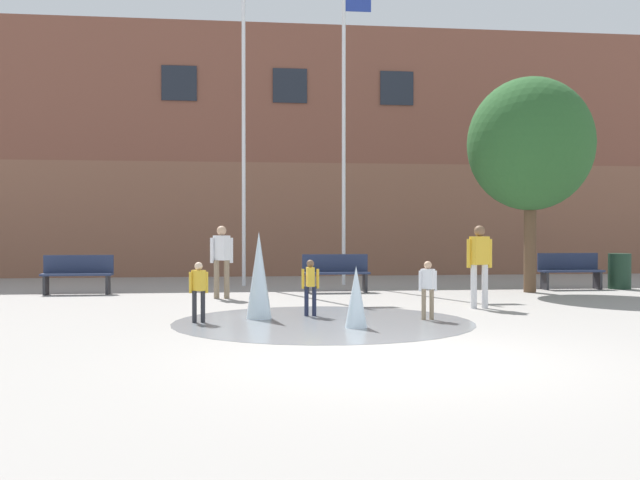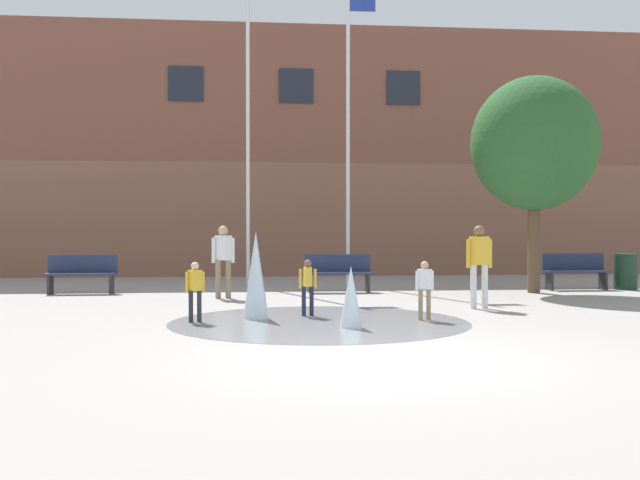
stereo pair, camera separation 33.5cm
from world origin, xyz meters
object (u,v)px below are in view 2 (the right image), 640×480
(park_bench_far_left, at_px, (82,273))
(flagpole_right, at_px, (349,123))
(adult_in_red, at_px, (479,260))
(street_tree_near_building, at_px, (534,144))
(park_bench_under_right_flagpole, at_px, (338,272))
(flagpole_left, at_px, (249,115))
(child_with_pink_shirt, at_px, (195,287))
(park_bench_far_right, at_px, (575,271))
(trash_can, at_px, (626,272))
(adult_near_bench, at_px, (223,256))
(child_running, at_px, (308,283))
(child_in_fountain, at_px, (425,286))

(park_bench_far_left, relative_size, flagpole_right, 0.19)
(adult_in_red, bearing_deg, street_tree_near_building, -146.26)
(park_bench_under_right_flagpole, height_order, street_tree_near_building, street_tree_near_building)
(park_bench_far_left, distance_m, flagpole_left, 6.07)
(park_bench_far_left, relative_size, child_with_pink_shirt, 1.62)
(child_with_pink_shirt, xyz_separation_m, street_tree_near_building, (7.68, 4.94, 2.97))
(park_bench_far_right, xyz_separation_m, trash_can, (1.29, -0.05, -0.03))
(flagpole_left, bearing_deg, park_bench_far_right, -14.84)
(trash_can, relative_size, street_tree_near_building, 0.17)
(park_bench_far_left, relative_size, adult_near_bench, 1.01)
(park_bench_far_right, bearing_deg, child_with_pink_shirt, -147.87)
(flagpole_right, height_order, trash_can, flagpole_right)
(park_bench_far_right, xyz_separation_m, child_running, (-7.15, -5.00, 0.10))
(child_running, relative_size, trash_can, 1.10)
(adult_near_bench, xyz_separation_m, child_in_fountain, (3.46, -4.30, -0.35))
(flagpole_left, bearing_deg, street_tree_near_building, -23.18)
(flagpole_right, relative_size, street_tree_near_building, 1.60)
(child_with_pink_shirt, xyz_separation_m, flagpole_left, (0.92, 7.83, 4.00))
(park_bench_far_right, height_order, flagpole_right, flagpole_right)
(street_tree_near_building, bearing_deg, child_with_pink_shirt, -147.24)
(park_bench_under_right_flagpole, xyz_separation_m, child_in_fountain, (0.74, -5.63, 0.10))
(park_bench_far_left, bearing_deg, park_bench_under_right_flagpole, -1.69)
(trash_can, bearing_deg, park_bench_far_left, 179.63)
(child_with_pink_shirt, xyz_separation_m, child_running, (1.90, 0.68, 0.00))
(adult_in_red, distance_m, child_with_pink_shirt, 5.50)
(park_bench_far_right, height_order, adult_in_red, adult_in_red)
(park_bench_far_right, xyz_separation_m, child_with_pink_shirt, (-9.05, -5.68, 0.10))
(park_bench_under_right_flagpole, height_order, flagpole_right, flagpole_right)
(park_bench_far_left, bearing_deg, child_running, -45.67)
(park_bench_under_right_flagpole, bearing_deg, child_running, -103.31)
(park_bench_far_right, height_order, adult_near_bench, adult_near_bench)
(park_bench_far_right, bearing_deg, street_tree_near_building, -151.60)
(adult_in_red, relative_size, flagpole_left, 0.18)
(child_in_fountain, xyz_separation_m, child_running, (-1.89, 0.78, 0.00))
(park_bench_far_left, xyz_separation_m, adult_near_bench, (3.35, -1.52, 0.45))
(child_running, bearing_deg, child_with_pink_shirt, -72.81)
(park_bench_far_left, height_order, child_with_pink_shirt, child_with_pink_shirt)
(child_in_fountain, bearing_deg, child_running, 19.14)
(park_bench_far_left, xyz_separation_m, flagpole_right, (6.64, 2.12, 3.91))
(adult_near_bench, distance_m, flagpole_right, 6.00)
(park_bench_far_left, bearing_deg, flagpole_left, 28.37)
(adult_in_red, xyz_separation_m, trash_can, (5.08, 4.05, -0.48))
(park_bench_far_right, distance_m, child_with_pink_shirt, 10.68)
(park_bench_under_right_flagpole, bearing_deg, adult_in_red, -60.78)
(street_tree_near_building, bearing_deg, adult_near_bench, -174.22)
(adult_near_bench, height_order, child_running, adult_near_bench)
(adult_in_red, height_order, trash_can, adult_in_red)
(park_bench_far_right, height_order, child_with_pink_shirt, child_with_pink_shirt)
(child_with_pink_shirt, height_order, child_running, same)
(child_in_fountain, distance_m, flagpole_left, 9.34)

